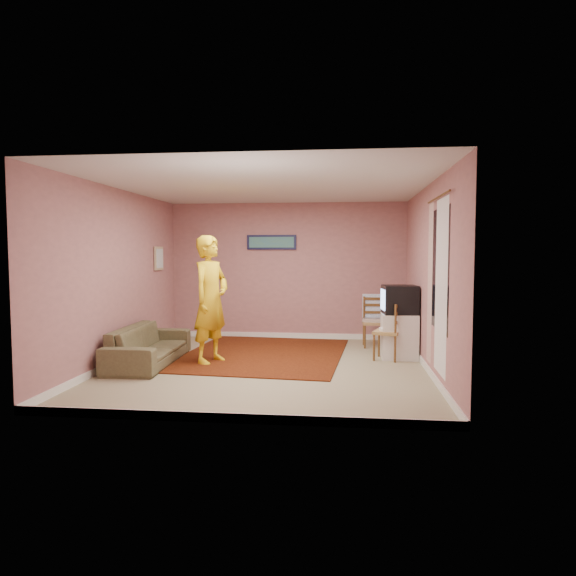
# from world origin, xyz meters

# --- Properties ---
(ground) EXTENTS (5.00, 5.00, 0.00)m
(ground) POSITION_xyz_m (0.00, 0.00, 0.00)
(ground) COLOR gray
(ground) RESTS_ON ground
(wall_back) EXTENTS (4.50, 0.02, 2.60)m
(wall_back) POSITION_xyz_m (0.00, 2.50, 1.30)
(wall_back) COLOR #AF7373
(wall_back) RESTS_ON ground
(wall_front) EXTENTS (4.50, 0.02, 2.60)m
(wall_front) POSITION_xyz_m (0.00, -2.50, 1.30)
(wall_front) COLOR #AF7373
(wall_front) RESTS_ON ground
(wall_left) EXTENTS (0.02, 5.00, 2.60)m
(wall_left) POSITION_xyz_m (-2.25, 0.00, 1.30)
(wall_left) COLOR #AF7373
(wall_left) RESTS_ON ground
(wall_right) EXTENTS (0.02, 5.00, 2.60)m
(wall_right) POSITION_xyz_m (2.25, 0.00, 1.30)
(wall_right) COLOR #AF7373
(wall_right) RESTS_ON ground
(ceiling) EXTENTS (4.50, 5.00, 0.02)m
(ceiling) POSITION_xyz_m (0.00, 0.00, 2.60)
(ceiling) COLOR silver
(ceiling) RESTS_ON wall_back
(baseboard_back) EXTENTS (4.50, 0.02, 0.10)m
(baseboard_back) POSITION_xyz_m (0.00, 2.49, 0.05)
(baseboard_back) COLOR white
(baseboard_back) RESTS_ON ground
(baseboard_front) EXTENTS (4.50, 0.02, 0.10)m
(baseboard_front) POSITION_xyz_m (0.00, -2.49, 0.05)
(baseboard_front) COLOR white
(baseboard_front) RESTS_ON ground
(baseboard_left) EXTENTS (0.02, 5.00, 0.10)m
(baseboard_left) POSITION_xyz_m (-2.24, 0.00, 0.05)
(baseboard_left) COLOR white
(baseboard_left) RESTS_ON ground
(baseboard_right) EXTENTS (0.02, 5.00, 0.10)m
(baseboard_right) POSITION_xyz_m (2.24, 0.00, 0.05)
(baseboard_right) COLOR white
(baseboard_right) RESTS_ON ground
(window) EXTENTS (0.01, 1.10, 1.50)m
(window) POSITION_xyz_m (2.24, -0.90, 1.45)
(window) COLOR black
(window) RESTS_ON wall_right
(curtain_sheer) EXTENTS (0.01, 0.75, 2.10)m
(curtain_sheer) POSITION_xyz_m (2.23, -1.05, 1.25)
(curtain_sheer) COLOR white
(curtain_sheer) RESTS_ON wall_right
(curtain_floral) EXTENTS (0.01, 0.35, 2.10)m
(curtain_floral) POSITION_xyz_m (2.21, -0.35, 1.25)
(curtain_floral) COLOR silver
(curtain_floral) RESTS_ON wall_right
(curtain_rod) EXTENTS (0.02, 1.40, 0.02)m
(curtain_rod) POSITION_xyz_m (2.20, -0.90, 2.32)
(curtain_rod) COLOR brown
(curtain_rod) RESTS_ON wall_right
(picture_back) EXTENTS (0.95, 0.04, 0.28)m
(picture_back) POSITION_xyz_m (-0.30, 2.47, 1.85)
(picture_back) COLOR #15163A
(picture_back) RESTS_ON wall_back
(picture_left) EXTENTS (0.04, 0.38, 0.42)m
(picture_left) POSITION_xyz_m (-2.22, 1.60, 1.55)
(picture_left) COLOR tan
(picture_left) RESTS_ON wall_left
(area_rug) EXTENTS (2.75, 3.32, 0.02)m
(area_rug) POSITION_xyz_m (-0.21, 0.85, 0.01)
(area_rug) COLOR black
(area_rug) RESTS_ON ground
(tv_cabinet) EXTENTS (0.55, 0.50, 0.70)m
(tv_cabinet) POSITION_xyz_m (1.95, 0.81, 0.35)
(tv_cabinet) COLOR silver
(tv_cabinet) RESTS_ON ground
(crt_tv) EXTENTS (0.56, 0.51, 0.45)m
(crt_tv) POSITION_xyz_m (1.94, 0.81, 0.92)
(crt_tv) COLOR black
(crt_tv) RESTS_ON tv_cabinet
(chair_a) EXTENTS (0.40, 0.39, 0.47)m
(chair_a) POSITION_xyz_m (1.62, 1.73, 0.53)
(chair_a) COLOR tan
(chair_a) RESTS_ON ground
(dvd_player) EXTENTS (0.42, 0.33, 0.06)m
(dvd_player) POSITION_xyz_m (1.62, 1.73, 0.48)
(dvd_player) COLOR silver
(dvd_player) RESTS_ON chair_a
(blue_throw) EXTENTS (0.40, 0.05, 0.42)m
(blue_throw) POSITION_xyz_m (1.62, 1.92, 0.70)
(blue_throw) COLOR #84A7D9
(blue_throw) RESTS_ON chair_a
(chair_b) EXTENTS (0.48, 0.49, 0.48)m
(chair_b) POSITION_xyz_m (1.75, 0.68, 0.54)
(chair_b) COLOR tan
(chair_b) RESTS_ON ground
(game_console) EXTENTS (0.25, 0.20, 0.05)m
(game_console) POSITION_xyz_m (1.75, 0.68, 0.47)
(game_console) COLOR white
(game_console) RESTS_ON chair_b
(sofa) EXTENTS (0.81, 1.95, 0.56)m
(sofa) POSITION_xyz_m (-1.80, -0.00, 0.28)
(sofa) COLOR brown
(sofa) RESTS_ON ground
(person) EXTENTS (0.69, 0.82, 1.91)m
(person) POSITION_xyz_m (-0.90, 0.18, 0.95)
(person) COLOR yellow
(person) RESTS_ON ground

